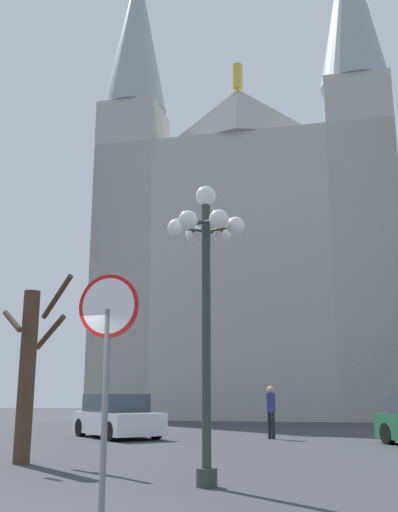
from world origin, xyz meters
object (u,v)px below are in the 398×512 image
cathedral (248,249)px  pedestrian_walking (271,406)px  bare_tree (29,368)px  street_lamp (206,271)px  parked_car_far_white (117,417)px  stop_sign (107,343)px

cathedral → pedestrian_walking: 20.41m
bare_tree → pedestrian_walking: bearing=55.2°
street_lamp → cathedral: bearing=89.8°
pedestrian_walking → parked_car_far_white: bearing=-179.7°
street_lamp → pedestrian_walking: street_lamp is taller
pedestrian_walking → stop_sign: bearing=-98.8°
stop_sign → bare_tree: size_ratio=0.70×
cathedral → parked_car_far_white: size_ratio=7.97×
cathedral → bare_tree: size_ratio=7.97×
cathedral → bare_tree: cathedral is taller
bare_tree → parked_car_far_white: bare_tree is taller
parked_car_far_white → cathedral: bearing=76.1°
street_lamp → bare_tree: bearing=146.7°
stop_sign → cathedral: bearing=88.1°
bare_tree → cathedral: bearing=80.1°
stop_sign → pedestrian_walking: bearing=81.2°
stop_sign → street_lamp: size_ratio=0.57×
cathedral → stop_sign: cathedral is taller
stop_sign → pedestrian_walking: (2.17, 13.97, -1.05)m
cathedral → street_lamp: 29.64m
parked_car_far_white → stop_sign: bearing=-76.6°
stop_sign → bare_tree: 6.82m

